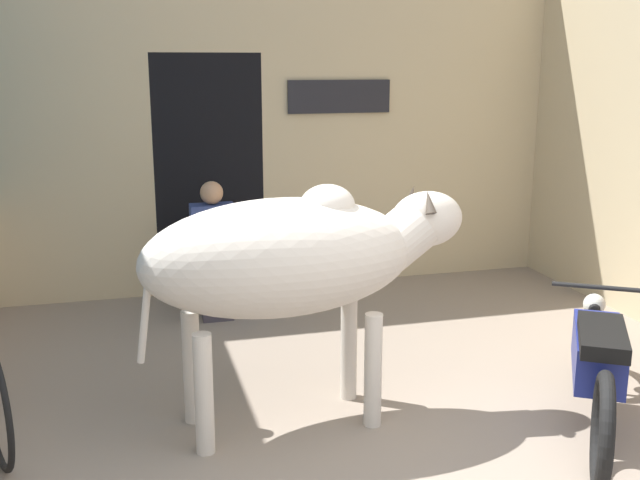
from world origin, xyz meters
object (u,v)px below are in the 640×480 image
object	(u,v)px
cow	(294,257)
shopkeeper_seated	(214,246)
motorcycle_near	(597,360)
plastic_stool	(246,285)

from	to	relation	value
cow	shopkeeper_seated	bearing A→B (deg)	95.75
motorcycle_near	shopkeeper_seated	xyz separation A→B (m)	(-2.00, 2.69, 0.21)
shopkeeper_seated	plastic_stool	bearing A→B (deg)	10.53
cow	motorcycle_near	distance (m)	1.97
motorcycle_near	shopkeeper_seated	size ratio (longest dim) A/B	1.48
motorcycle_near	plastic_stool	distance (m)	3.24
cow	plastic_stool	bearing A→B (deg)	88.21
cow	plastic_stool	distance (m)	2.36
cow	motorcycle_near	size ratio (longest dim) A/B	1.16
motorcycle_near	cow	bearing A→B (deg)	163.07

